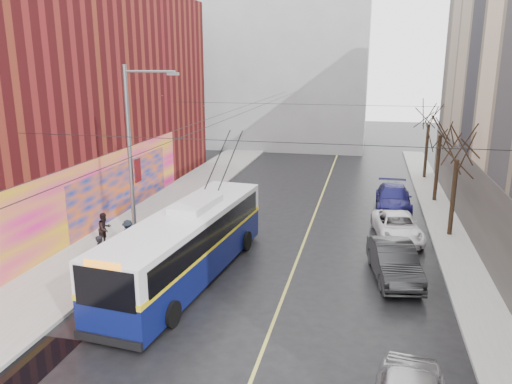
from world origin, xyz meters
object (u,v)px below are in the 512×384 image
pedestrian_b (105,229)px  pedestrian_c (128,235)px  parked_car_c (397,226)px  tree_mid (441,124)px  parked_car_b (394,261)px  trolleybus (187,244)px  streetlight_pole (133,157)px  parked_car_d (393,198)px  tree_near (459,145)px  tree_far (430,114)px  pedestrian_a (101,253)px  following_car (234,206)px

pedestrian_b → pedestrian_c: pedestrian_b is taller
parked_car_c → tree_mid: bearing=62.3°
parked_car_b → parked_car_c: 5.28m
trolleybus → streetlight_pole: bearing=153.5°
streetlight_pole → parked_car_c: 14.02m
streetlight_pole → parked_car_d: streetlight_pole is taller
tree_near → tree_mid: 7.01m
streetlight_pole → tree_mid: size_ratio=1.35×
tree_near → parked_car_b: size_ratio=1.34×
trolleybus → pedestrian_b: 6.00m
parked_car_d → tree_near: bearing=-59.6°
parked_car_b → pedestrian_b: 14.08m
tree_near → tree_far: 14.00m
tree_far → streetlight_pole: bearing=-127.1°
streetlight_pole → trolleybus: size_ratio=0.74×
tree_far → trolleybus: (-11.83, -22.08, -3.56)m
tree_near → tree_mid: bearing=90.0°
streetlight_pole → tree_near: bearing=21.6°
tree_mid → parked_car_b: tree_mid is taller
streetlight_pole → tree_far: streetlight_pole is taller
streetlight_pole → tree_far: (15.14, 20.00, 0.30)m
tree_near → parked_car_d: tree_near is taller
tree_far → pedestrian_b: (-17.21, -19.49, -4.16)m
tree_near → pedestrian_a: size_ratio=3.91×
tree_near → parked_car_d: 6.84m
following_car → pedestrian_a: 9.75m
pedestrian_a → tree_far: bearing=-49.3°
trolleybus → parked_car_d: trolleybus is taller
pedestrian_a → pedestrian_c: 2.59m
tree_mid → parked_car_d: 5.80m
trolleybus → parked_car_d: bearing=60.2°
tree_far → following_car: (-12.13, -13.43, -4.38)m
parked_car_c → tree_near: bearing=9.2°
tree_near → parked_car_c: 5.21m
pedestrian_b → tree_mid: bearing=-38.3°
parked_car_d → following_car: 10.20m
streetlight_pole → tree_near: size_ratio=1.41×
pedestrian_a → pedestrian_c: bearing=-14.0°
tree_far → parked_car_d: bearing=-106.5°
parked_car_b → trolleybus: bearing=-177.0°
tree_far → trolleybus: size_ratio=0.54×
tree_far → following_car: size_ratio=1.46×
trolleybus → pedestrian_a: bearing=-168.0°
streetlight_pole → pedestrian_c: streetlight_pole is taller
tree_near → pedestrian_a: bearing=-151.5°
pedestrian_b → pedestrian_c: (1.51, -0.43, -0.07)m
trolleybus → following_car: trolleybus is taller
pedestrian_b → pedestrian_c: 1.57m
streetlight_pole → trolleybus: streetlight_pole is taller
parked_car_d → pedestrian_c: bearing=-141.4°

